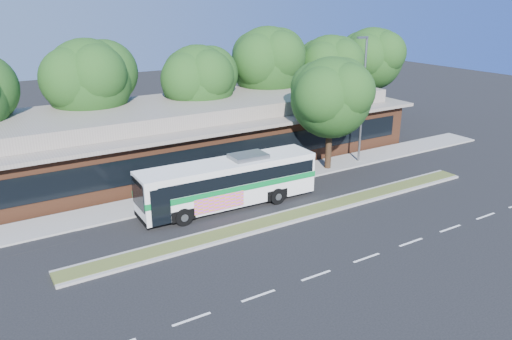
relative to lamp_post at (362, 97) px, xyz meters
name	(u,v)px	position (x,y,z in m)	size (l,w,h in m)	color
ground	(303,220)	(-9.56, -6.00, -4.90)	(120.00, 120.00, 0.00)	black
median_strip	(296,215)	(-9.56, -5.40, -4.83)	(26.00, 1.10, 0.15)	#485423
sidewalk	(244,184)	(-9.56, 0.40, -4.84)	(44.00, 2.60, 0.12)	gray
plaza_building	(199,131)	(-9.56, 6.99, -2.77)	(33.20, 11.20, 4.45)	#5B301C
lamp_post	(362,97)	(0.00, 0.00, 0.00)	(0.93, 0.18, 9.07)	slate
tree_bg_b	(94,79)	(-16.13, 10.14, 1.24)	(6.69, 6.00, 9.00)	black
tree_bg_c	(202,79)	(-8.16, 9.13, 0.69)	(6.24, 5.60, 8.26)	black
tree_bg_d	(271,61)	(-1.12, 10.15, 1.52)	(6.91, 6.20, 9.37)	black
tree_bg_e	(333,66)	(4.85, 9.14, 0.84)	(6.47, 5.80, 8.50)	black
tree_bg_f	(374,57)	(10.87, 10.14, 1.16)	(6.69, 6.00, 8.92)	black
transit_bus	(229,179)	(-12.08, -2.20, -3.24)	(10.74, 2.75, 2.99)	silver
sidewalk_tree	(334,95)	(-2.56, 0.06, 0.37)	(6.15, 5.51, 7.89)	black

